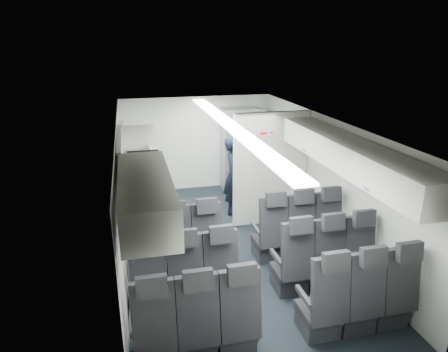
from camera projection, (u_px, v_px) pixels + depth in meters
name	position (u px, v px, depth m)	size (l,w,h in m)	color
cabin_shell	(230.00, 185.00, 6.44)	(3.41, 6.01, 2.16)	black
seat_row_front	(238.00, 240.00, 6.18)	(3.33, 0.56, 1.24)	#27262A
seat_row_mid	(256.00, 272.00, 5.36)	(3.33, 0.56, 1.24)	#27262A
seat_row_rear	(281.00, 314.00, 4.53)	(3.33, 0.56, 1.24)	#27262A
overhead_bin_left_rear	(146.00, 195.00, 4.05)	(0.53, 1.80, 0.40)	white
overhead_bin_left_front_open	(137.00, 159.00, 5.69)	(0.64, 1.70, 0.72)	#9E9E93
overhead_bin_right_rear	(388.00, 174.00, 4.67)	(0.53, 1.80, 0.40)	white
overhead_bin_right_front	(320.00, 140.00, 6.28)	(0.53, 1.70, 0.40)	white
bulkhead_partition	(270.00, 169.00, 7.41)	(1.40, 0.15, 2.13)	silver
galley_unit	(240.00, 149.00, 9.21)	(0.85, 0.52, 1.90)	#939399
boarding_door	(126.00, 173.00, 7.55)	(0.12, 1.27, 1.86)	silver
flight_attendant	(234.00, 176.00, 7.93)	(0.58, 0.38, 1.58)	black
carry_on_bag	(144.00, 162.00, 5.27)	(0.42, 0.29, 0.25)	black
papers	(244.00, 164.00, 7.85)	(0.19, 0.02, 0.13)	white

